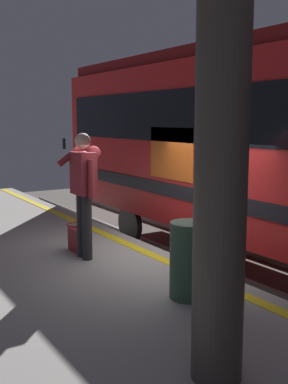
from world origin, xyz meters
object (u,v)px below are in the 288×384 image
passenger (84,185)px  handbag (78,238)px  trash_bin (190,260)px  station_column (223,103)px

passenger → handbag: size_ratio=4.22×
passenger → trash_bin: bearing=-170.4°
trash_bin → passenger: bearing=9.6°
handbag → station_column: station_column is taller
handbag → station_column: (-3.79, 0.55, 1.87)m
station_column → trash_bin: size_ratio=4.89×
trash_bin → station_column: bearing=149.5°
station_column → handbag: bearing=-8.3°
handbag → trash_bin: trash_bin is taller
station_column → trash_bin: station_column is taller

